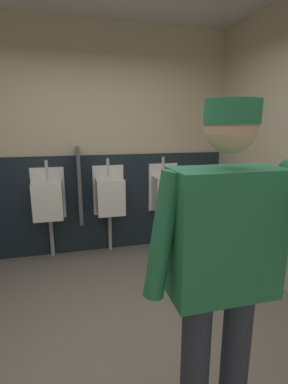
# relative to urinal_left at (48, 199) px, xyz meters

# --- Properties ---
(ground_plane) EXTENTS (4.26, 4.39, 0.04)m
(ground_plane) POSITION_rel_urinal_left_xyz_m (0.51, -1.74, -0.80)
(ground_plane) COLOR slate
(wall_back) EXTENTS (4.26, 0.12, 2.87)m
(wall_back) POSITION_rel_urinal_left_xyz_m (0.51, 0.22, 0.66)
(wall_back) COLOR beige
(wall_back) RESTS_ON ground_plane
(wainscot_band_back) EXTENTS (3.66, 0.03, 1.28)m
(wainscot_band_back) POSITION_rel_urinal_left_xyz_m (0.51, 0.14, -0.14)
(wainscot_band_back) COLOR #19232D
(wainscot_band_back) RESTS_ON ground_plane
(urinal_left) EXTENTS (0.40, 0.34, 1.24)m
(urinal_left) POSITION_rel_urinal_left_xyz_m (0.00, 0.00, 0.00)
(urinal_left) COLOR white
(urinal_left) RESTS_ON ground_plane
(urinal_middle) EXTENTS (0.40, 0.34, 1.24)m
(urinal_middle) POSITION_rel_urinal_left_xyz_m (0.75, 0.00, 0.00)
(urinal_middle) COLOR white
(urinal_middle) RESTS_ON ground_plane
(urinal_right) EXTENTS (0.40, 0.34, 1.24)m
(urinal_right) POSITION_rel_urinal_left_xyz_m (1.50, 0.00, 0.00)
(urinal_right) COLOR white
(urinal_right) RESTS_ON ground_plane
(privacy_divider_panel) EXTENTS (0.04, 0.40, 0.90)m
(privacy_divider_panel) POSITION_rel_urinal_left_xyz_m (0.38, -0.07, 0.17)
(privacy_divider_panel) COLOR #4C4C51
(person) EXTENTS (0.70, 0.60, 1.75)m
(person) POSITION_rel_urinal_left_xyz_m (0.93, -2.48, 0.27)
(person) COLOR #2D3342
(person) RESTS_ON ground_plane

